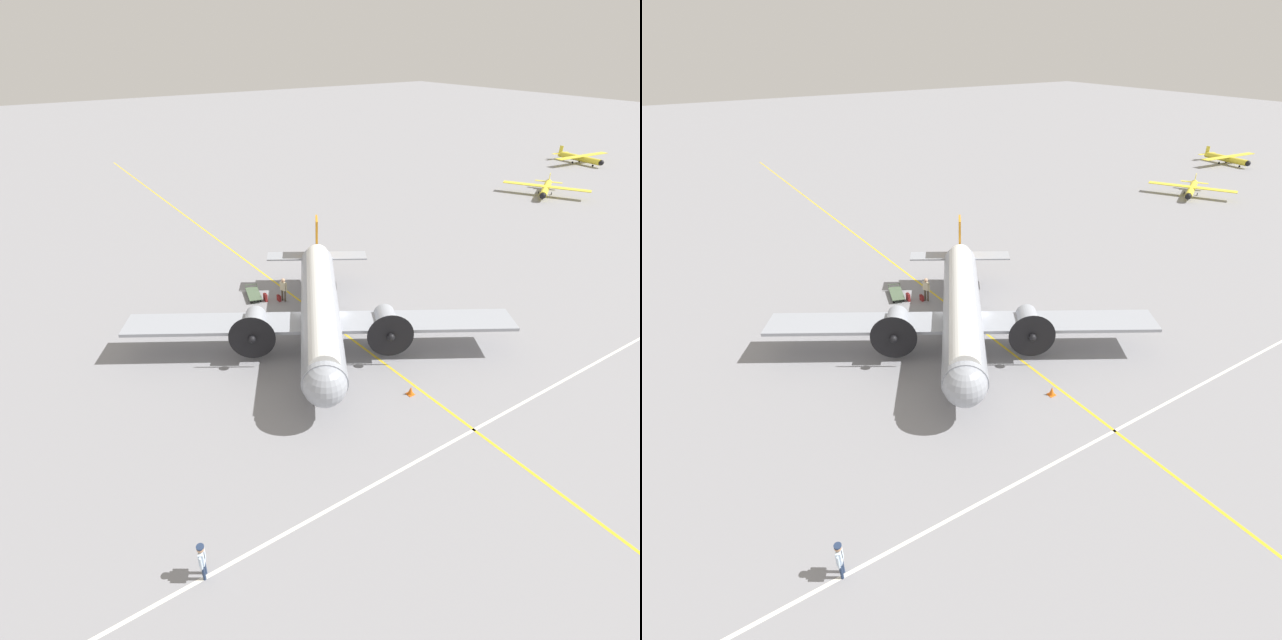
{
  "view_description": "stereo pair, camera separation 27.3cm",
  "coord_description": "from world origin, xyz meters",
  "views": [
    {
      "loc": [
        -22.44,
        14.78,
        16.87
      ],
      "look_at": [
        0.0,
        0.0,
        1.51
      ],
      "focal_mm": 28.0,
      "sensor_mm": 36.0,
      "label": 1
    },
    {
      "loc": [
        -22.59,
        14.55,
        16.87
      ],
      "look_at": [
        0.0,
        0.0,
        1.51
      ],
      "focal_mm": 28.0,
      "sensor_mm": 36.0,
      "label": 2
    }
  ],
  "objects": [
    {
      "name": "ground_plane",
      "position": [
        0.0,
        0.0,
        0.0
      ],
      "size": [
        300.0,
        300.0,
        0.0
      ],
      "primitive_type": "plane",
      "color": "gray"
    },
    {
      "name": "apron_line_eastwest",
      "position": [
        0.0,
        -1.79,
        0.0
      ],
      "size": [
        120.0,
        0.16,
        0.01
      ],
      "color": "gold",
      "rests_on": "ground_plane"
    },
    {
      "name": "apron_line_northsouth",
      "position": [
        -11.07,
        0.0,
        0.0
      ],
      "size": [
        0.16,
        120.0,
        0.01
      ],
      "color": "silver",
      "rests_on": "ground_plane"
    },
    {
      "name": "airliner_main",
      "position": [
        -0.32,
        0.19,
        2.38
      ],
      "size": [
        17.41,
        20.97,
        5.35
      ],
      "rotation": [
        0.0,
        0.0,
        2.59
      ],
      "color": "#9399A3",
      "rests_on": "ground_plane"
    },
    {
      "name": "crew_foreground",
      "position": [
        -11.01,
        12.19,
        1.04
      ],
      "size": [
        0.5,
        0.38,
        1.66
      ],
      "rotation": [
        0.0,
        0.0,
        2.62
      ],
      "color": "navy",
      "rests_on": "ground_plane"
    },
    {
      "name": "passenger_boarding",
      "position": [
        6.05,
        -0.82,
        1.09
      ],
      "size": [
        0.56,
        0.35,
        1.78
      ],
      "rotation": [
        0.0,
        0.0,
        3.56
      ],
      "color": "#473D2D",
      "rests_on": "ground_plane"
    },
    {
      "name": "suitcase_near_door",
      "position": [
        6.23,
        -0.51,
        0.22
      ],
      "size": [
        0.41,
        0.17,
        0.48
      ],
      "color": "maroon",
      "rests_on": "ground_plane"
    },
    {
      "name": "suitcase_upright_spare",
      "position": [
        6.75,
        0.32,
        0.3
      ],
      "size": [
        0.42,
        0.16,
        0.63
      ],
      "color": "maroon",
      "rests_on": "ground_plane"
    },
    {
      "name": "baggage_cart",
      "position": [
        7.77,
        0.77,
        0.27
      ],
      "size": [
        2.41,
        1.54,
        0.56
      ],
      "rotation": [
        0.0,
        0.0,
        2.84
      ],
      "color": "#4C6047",
      "rests_on": "ground_plane"
    },
    {
      "name": "light_aircraft_distant",
      "position": [
        12.72,
        -40.99,
        0.81
      ],
      "size": [
        9.1,
        7.18,
        1.92
      ],
      "rotation": [
        0.0,
        0.0,
        2.09
      ],
      "color": "yellow",
      "rests_on": "ground_plane"
    },
    {
      "name": "light_aircraft_taxiing",
      "position": [
        20.48,
        -60.54,
        0.83
      ],
      "size": [
        7.86,
        10.56,
        2.02
      ],
      "rotation": [
        0.0,
        0.0,
        3.05
      ],
      "color": "yellow",
      "rests_on": "ground_plane"
    },
    {
      "name": "traffic_cone",
      "position": [
        -7.24,
        -1.09,
        0.23
      ],
      "size": [
        0.38,
        0.38,
        0.5
      ],
      "color": "orange",
      "rests_on": "ground_plane"
    }
  ]
}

